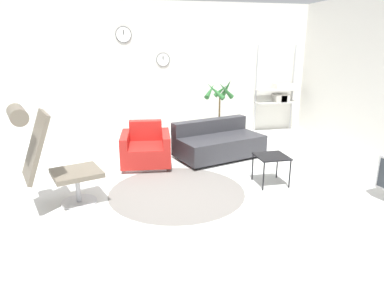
{
  "coord_description": "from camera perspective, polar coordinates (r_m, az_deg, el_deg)",
  "views": [
    {
      "loc": [
        -0.82,
        -4.34,
        1.94
      ],
      "look_at": [
        0.21,
        0.32,
        0.55
      ],
      "focal_mm": 32.0,
      "sensor_mm": 36.0,
      "label": 1
    }
  ],
  "objects": [
    {
      "name": "ground_plane",
      "position": [
        4.83,
        -1.62,
        -7.46
      ],
      "size": [
        12.0,
        12.0,
        0.0
      ],
      "primitive_type": "plane",
      "color": "silver"
    },
    {
      "name": "wall_back",
      "position": [
        7.46,
        -6.26,
        12.01
      ],
      "size": [
        12.0,
        0.09,
        2.8
      ],
      "color": "silver",
      "rests_on": "ground_plane"
    },
    {
      "name": "round_rug",
      "position": [
        4.73,
        -2.52,
        -7.92
      ],
      "size": [
        1.85,
        1.85,
        0.01
      ],
      "color": "slate",
      "rests_on": "ground_plane"
    },
    {
      "name": "lounge_chair",
      "position": [
        4.36,
        -22.93,
        -1.11
      ],
      "size": [
        1.05,
        0.79,
        1.29
      ],
      "rotation": [
        0.0,
        0.0,
        -1.24
      ],
      "color": "#BCBCC1",
      "rests_on": "ground_plane"
    },
    {
      "name": "armchair_red",
      "position": [
        5.72,
        -7.67,
        -0.93
      ],
      "size": [
        0.86,
        0.87,
        0.7
      ],
      "rotation": [
        0.0,
        0.0,
        3.04
      ],
      "color": "silver",
      "rests_on": "ground_plane"
    },
    {
      "name": "couch_low",
      "position": [
        6.1,
        4.34,
        0.06
      ],
      "size": [
        1.67,
        1.23,
        0.64
      ],
      "rotation": [
        0.0,
        0.0,
        3.44
      ],
      "color": "black",
      "rests_on": "ground_plane"
    },
    {
      "name": "side_table",
      "position": [
        4.99,
        13.11,
        -2.39
      ],
      "size": [
        0.43,
        0.43,
        0.43
      ],
      "color": "black",
      "rests_on": "ground_plane"
    },
    {
      "name": "potted_plant",
      "position": [
        7.14,
        4.56,
        4.88
      ],
      "size": [
        0.62,
        0.66,
        1.29
      ],
      "color": "#333338",
      "rests_on": "ground_plane"
    },
    {
      "name": "shelf_unit",
      "position": [
        8.11,
        14.46,
        8.11
      ],
      "size": [
        0.97,
        0.28,
        1.93
      ],
      "color": "#BCBCC1",
      "rests_on": "ground_plane"
    }
  ]
}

